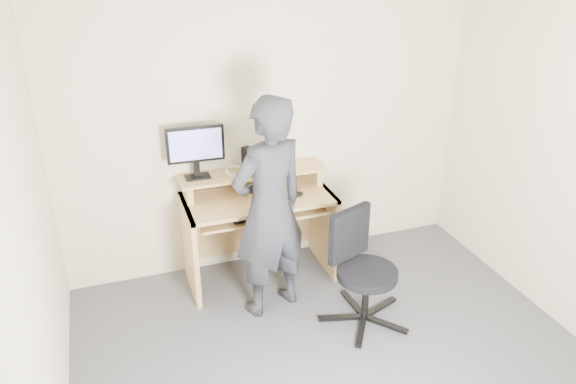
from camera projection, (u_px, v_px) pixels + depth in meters
back_wall at (270, 123)px, 4.61m from camera, size 3.50×0.02×2.50m
desk at (256, 214)px, 4.66m from camera, size 1.20×0.60×0.91m
monitor at (196, 147)px, 4.34m from camera, size 0.45×0.13×0.43m
external_drive at (249, 160)px, 4.52m from camera, size 0.11×0.15×0.20m
travel_mug at (257, 159)px, 4.57m from camera, size 0.09×0.09×0.18m
smartphone at (283, 169)px, 4.60m from camera, size 0.08×0.14×0.01m
charger at (240, 175)px, 4.46m from camera, size 0.05×0.05×0.03m
headphones at (235, 171)px, 4.55m from camera, size 0.19×0.19×0.06m
keyboard at (256, 211)px, 4.45m from camera, size 0.49×0.29×0.03m
mouse at (297, 194)px, 4.50m from camera, size 0.11×0.09×0.04m
office_chair at (361, 265)px, 4.12m from camera, size 0.68×0.66×0.85m
person at (269, 209)px, 4.08m from camera, size 0.72×0.59×1.71m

